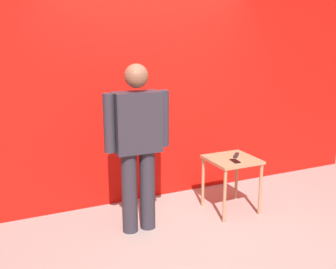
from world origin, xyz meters
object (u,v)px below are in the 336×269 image
Objects in this scene: side_table at (232,167)px; cell_phone at (235,161)px; tv_remote at (236,155)px; standing_person at (137,141)px.

side_table is 4.39× the size of cell_phone.
tv_remote reaches higher than side_table.
side_table is at bearing -107.57° from tv_remote.
cell_phone reaches higher than side_table.
standing_person is at bearing -178.21° from cell_phone.
tv_remote is at bearing 2.25° from standing_person.
cell_phone is at bearing -5.93° from standing_person.
tv_remote is (1.22, 0.05, -0.32)m from standing_person.
standing_person is 1.21m from side_table.
standing_person is 11.97× the size of cell_phone.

